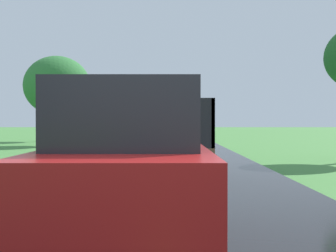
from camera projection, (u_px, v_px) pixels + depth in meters
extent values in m
cube|color=#2D2D30|center=(163.00, 153.00, 12.66)|extent=(0.90, 5.51, 0.24)
cube|color=brown|center=(163.00, 146.00, 12.65)|extent=(2.30, 5.80, 0.20)
cube|color=#197A4C|center=(164.00, 110.00, 14.59)|extent=(2.10, 1.90, 1.90)
cube|color=black|center=(164.00, 101.00, 15.54)|extent=(1.78, 0.02, 0.76)
cube|color=#232328|center=(120.00, 123.00, 11.67)|extent=(0.08, 3.85, 1.10)
cube|color=#232328|center=(205.00, 123.00, 11.67)|extent=(0.08, 3.85, 1.10)
cube|color=#232328|center=(162.00, 123.00, 9.79)|extent=(2.30, 0.08, 1.10)
cube|color=#232328|center=(163.00, 122.00, 13.56)|extent=(2.30, 0.08, 1.10)
cylinder|color=black|center=(131.00, 152.00, 14.45)|extent=(0.28, 1.00, 1.00)
cylinder|color=black|center=(196.00, 152.00, 14.46)|extent=(0.28, 1.00, 1.00)
cylinder|color=black|center=(120.00, 161.00, 11.06)|extent=(0.28, 1.00, 1.00)
cylinder|color=black|center=(205.00, 161.00, 11.06)|extent=(0.28, 1.00, 1.00)
ellipsoid|color=#A2BB22|center=(158.00, 125.00, 11.55)|extent=(0.47, 0.60, 0.37)
ellipsoid|color=#9DC330|center=(139.00, 112.00, 10.20)|extent=(0.56, 0.52, 0.48)
ellipsoid|color=#9BC227|center=(169.00, 126.00, 11.72)|extent=(0.53, 0.62, 0.40)
ellipsoid|color=#96BA2D|center=(163.00, 123.00, 11.76)|extent=(0.48, 0.59, 0.44)
ellipsoid|color=#A9B826|center=(156.00, 125.00, 11.03)|extent=(0.56, 0.66, 0.44)
ellipsoid|color=#91CA2C|center=(124.00, 126.00, 10.44)|extent=(0.55, 0.55, 0.49)
ellipsoid|color=#90CA2C|center=(196.00, 111.00, 11.30)|extent=(0.51, 0.63, 0.43)
ellipsoid|color=#9ABC25|center=(159.00, 113.00, 13.10)|extent=(0.50, 0.46, 0.44)
ellipsoid|color=#90C532|center=(189.00, 124.00, 11.66)|extent=(0.54, 0.58, 0.45)
ellipsoid|color=#95BA2E|center=(175.00, 136.00, 12.13)|extent=(0.57, 0.66, 0.37)
cube|color=#2D2D30|center=(170.00, 136.00, 25.25)|extent=(0.90, 5.51, 0.24)
cube|color=brown|center=(170.00, 133.00, 25.25)|extent=(2.30, 5.80, 0.20)
cube|color=silver|center=(170.00, 115.00, 27.19)|extent=(2.10, 1.90, 1.90)
cube|color=black|center=(170.00, 110.00, 28.14)|extent=(1.78, 0.02, 0.76)
cube|color=#2D517F|center=(150.00, 121.00, 24.27)|extent=(0.08, 3.85, 1.10)
cube|color=#2D517F|center=(191.00, 121.00, 24.27)|extent=(0.08, 3.85, 1.10)
cube|color=#2D517F|center=(171.00, 121.00, 22.38)|extent=(2.30, 0.08, 1.10)
cube|color=#2D517F|center=(170.00, 121.00, 26.15)|extent=(2.30, 0.08, 1.10)
cylinder|color=black|center=(153.00, 137.00, 27.05)|extent=(0.28, 1.00, 1.00)
cylinder|color=black|center=(187.00, 137.00, 27.05)|extent=(0.28, 1.00, 1.00)
cylinder|color=black|center=(150.00, 139.00, 23.66)|extent=(0.28, 1.00, 1.00)
cylinder|color=black|center=(190.00, 139.00, 23.66)|extent=(0.28, 1.00, 1.00)
ellipsoid|color=#A2BC2B|center=(175.00, 128.00, 25.86)|extent=(0.56, 0.51, 0.42)
ellipsoid|color=#A2C02E|center=(160.00, 128.00, 23.26)|extent=(0.43, 0.43, 0.48)
ellipsoid|color=#9BBE29|center=(186.00, 129.00, 23.27)|extent=(0.54, 0.57, 0.47)
ellipsoid|color=#9BCA1D|center=(154.00, 128.00, 24.04)|extent=(0.43, 0.44, 0.42)
ellipsoid|color=#A3C61D|center=(159.00, 128.00, 25.34)|extent=(0.50, 0.61, 0.43)
ellipsoid|color=#A9BF26|center=(155.00, 122.00, 23.59)|extent=(0.50, 0.62, 0.48)
ellipsoid|color=#93B82E|center=(178.00, 123.00, 23.09)|extent=(0.52, 0.57, 0.37)
ellipsoid|color=#92C82D|center=(174.00, 123.00, 22.66)|extent=(0.56, 0.64, 0.38)
ellipsoid|color=#A0CD31|center=(181.00, 122.00, 24.73)|extent=(0.58, 0.75, 0.47)
ellipsoid|color=#A4C234|center=(168.00, 122.00, 24.02)|extent=(0.42, 0.45, 0.50)
ellipsoid|color=#9BBC2E|center=(186.00, 117.00, 25.33)|extent=(0.42, 0.39, 0.46)
cylinder|color=#4C3823|center=(57.00, 121.00, 34.21)|extent=(0.28, 0.28, 3.10)
ellipsoid|color=#1E5623|center=(57.00, 83.00, 34.17)|extent=(3.34, 3.34, 3.01)
cylinder|color=#4C3823|center=(57.00, 129.00, 27.98)|extent=(0.28, 0.28, 2.10)
ellipsoid|color=#2D7033|center=(57.00, 86.00, 27.95)|extent=(4.10, 4.10, 3.69)
cube|color=maroon|center=(130.00, 181.00, 5.16)|extent=(1.70, 4.10, 0.80)
cube|color=black|center=(128.00, 115.00, 4.96)|extent=(1.44, 2.05, 0.70)
cylinder|color=black|center=(84.00, 203.00, 6.44)|extent=(0.20, 0.64, 0.64)
cylinder|color=black|center=(191.00, 203.00, 6.44)|extent=(0.20, 0.64, 0.64)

